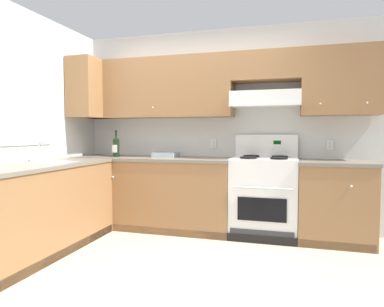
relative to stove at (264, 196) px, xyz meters
name	(u,v)px	position (x,y,z in m)	size (l,w,h in m)	color
ground_plane	(154,267)	(-0.88, -1.25, -0.48)	(7.04, 7.04, 0.00)	#B2AA99
wall_back	(228,113)	(-0.48, 0.27, 1.00)	(4.68, 0.57, 2.55)	silver
wall_left	(24,122)	(-2.47, -1.03, 0.87)	(0.47, 4.00, 2.55)	silver
counter_back_run	(199,195)	(-0.79, -0.01, -0.03)	(3.60, 0.65, 0.91)	olive
counter_left_run	(38,209)	(-2.13, -1.25, -0.02)	(0.63, 1.91, 1.13)	olive
stove	(264,196)	(0.00, 0.00, 0.00)	(0.76, 0.62, 1.20)	white
wine_bottle	(116,146)	(-1.89, -0.06, 0.57)	(0.08, 0.08, 0.35)	black
bowl	(166,155)	(-1.26, 0.09, 0.45)	(0.29, 0.26, 0.06)	#9EADB7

